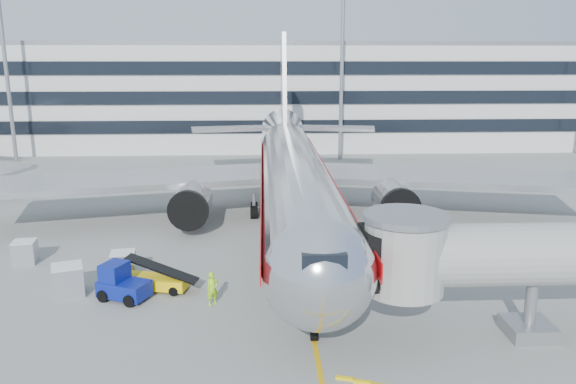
{
  "coord_description": "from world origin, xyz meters",
  "views": [
    {
      "loc": [
        -2.34,
        -32.57,
        13.18
      ],
      "look_at": [
        -0.63,
        6.08,
        4.0
      ],
      "focal_mm": 35.0,
      "sensor_mm": 36.0,
      "label": 1
    }
  ],
  "objects_px": {
    "cargo_container_front": "(123,264)",
    "ramp_worker": "(212,289)",
    "main_jet": "(293,173)",
    "cargo_container_left": "(68,280)",
    "belt_loader": "(154,280)",
    "baggage_tug": "(121,284)",
    "cargo_container_right": "(25,252)"
  },
  "relations": [
    {
      "from": "cargo_container_left",
      "to": "cargo_container_right",
      "type": "distance_m",
      "value": 7.07
    },
    {
      "from": "main_jet",
      "to": "cargo_container_left",
      "type": "distance_m",
      "value": 19.63
    },
    {
      "from": "baggage_tug",
      "to": "cargo_container_front",
      "type": "height_order",
      "value": "baggage_tug"
    },
    {
      "from": "main_jet",
      "to": "cargo_container_left",
      "type": "xyz_separation_m",
      "value": [
        -13.59,
        -13.76,
        -3.35
      ]
    },
    {
      "from": "ramp_worker",
      "to": "belt_loader",
      "type": "bearing_deg",
      "value": 115.44
    },
    {
      "from": "main_jet",
      "to": "ramp_worker",
      "type": "distance_m",
      "value": 16.68
    },
    {
      "from": "belt_loader",
      "to": "ramp_worker",
      "type": "bearing_deg",
      "value": -31.65
    },
    {
      "from": "baggage_tug",
      "to": "cargo_container_left",
      "type": "relative_size",
      "value": 1.48
    },
    {
      "from": "cargo_container_left",
      "to": "ramp_worker",
      "type": "distance_m",
      "value": 8.56
    },
    {
      "from": "baggage_tug",
      "to": "cargo_container_left",
      "type": "bearing_deg",
      "value": 167.64
    },
    {
      "from": "cargo_container_left",
      "to": "cargo_container_front",
      "type": "height_order",
      "value": "cargo_container_left"
    },
    {
      "from": "belt_loader",
      "to": "cargo_container_right",
      "type": "xyz_separation_m",
      "value": [
        -9.35,
        4.86,
        0.19
      ]
    },
    {
      "from": "cargo_container_front",
      "to": "cargo_container_right",
      "type": "bearing_deg",
      "value": 159.53
    },
    {
      "from": "belt_loader",
      "to": "ramp_worker",
      "type": "relative_size",
      "value": 2.29
    },
    {
      "from": "belt_loader",
      "to": "cargo_container_front",
      "type": "height_order",
      "value": "belt_loader"
    },
    {
      "from": "main_jet",
      "to": "cargo_container_front",
      "type": "relative_size",
      "value": 30.9
    },
    {
      "from": "ramp_worker",
      "to": "cargo_container_right",
      "type": "bearing_deg",
      "value": 118.4
    },
    {
      "from": "main_jet",
      "to": "cargo_container_right",
      "type": "relative_size",
      "value": 31.75
    },
    {
      "from": "belt_loader",
      "to": "cargo_container_left",
      "type": "height_order",
      "value": "belt_loader"
    },
    {
      "from": "cargo_container_right",
      "to": "main_jet",
      "type": "bearing_deg",
      "value": 24.77
    },
    {
      "from": "cargo_container_left",
      "to": "cargo_container_right",
      "type": "relative_size",
      "value": 1.32
    },
    {
      "from": "baggage_tug",
      "to": "cargo_container_front",
      "type": "distance_m",
      "value": 3.5
    },
    {
      "from": "baggage_tug",
      "to": "ramp_worker",
      "type": "bearing_deg",
      "value": -11.32
    },
    {
      "from": "baggage_tug",
      "to": "cargo_container_right",
      "type": "relative_size",
      "value": 1.97
    },
    {
      "from": "cargo_container_left",
      "to": "main_jet",
      "type": "bearing_deg",
      "value": 45.37
    },
    {
      "from": "belt_loader",
      "to": "cargo_container_left",
      "type": "relative_size",
      "value": 2.04
    },
    {
      "from": "baggage_tug",
      "to": "cargo_container_left",
      "type": "height_order",
      "value": "baggage_tug"
    },
    {
      "from": "baggage_tug",
      "to": "ramp_worker",
      "type": "relative_size",
      "value": 1.67
    },
    {
      "from": "cargo_container_front",
      "to": "ramp_worker",
      "type": "bearing_deg",
      "value": -37.07
    },
    {
      "from": "main_jet",
      "to": "cargo_container_left",
      "type": "relative_size",
      "value": 23.97
    },
    {
      "from": "belt_loader",
      "to": "baggage_tug",
      "type": "distance_m",
      "value": 2.0
    },
    {
      "from": "cargo_container_front",
      "to": "ramp_worker",
      "type": "xyz_separation_m",
      "value": [
        5.91,
        -4.46,
        0.16
      ]
    }
  ]
}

